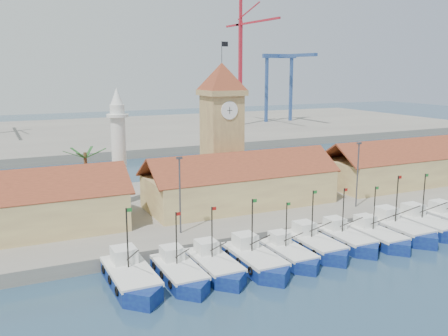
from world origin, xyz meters
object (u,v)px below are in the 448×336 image
minaret (119,146)px  boat_5 (316,246)px  boat_0 (132,279)px  clock_tower (222,126)px

minaret → boat_5: bearing=-57.5°
boat_0 → boat_5: (21.20, -0.02, -0.06)m
clock_tower → boat_0: bearing=-131.6°
boat_0 → minaret: 26.94m
boat_0 → clock_tower: size_ratio=0.47×
boat_0 → clock_tower: (20.32, 22.86, 11.13)m
clock_tower → minaret: bearing=172.4°
boat_5 → minaret: 30.84m
boat_0 → minaret: size_ratio=0.65×
boat_0 → clock_tower: bearing=48.4°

